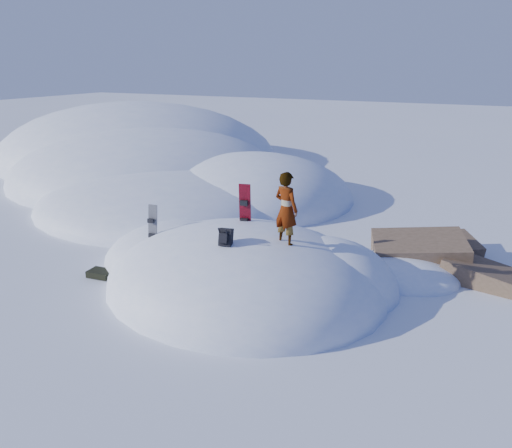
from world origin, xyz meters
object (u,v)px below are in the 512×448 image
at_px(snowboard_dark, 152,230).
at_px(person, 286,209).
at_px(snowboard_red, 245,214).
at_px(backpack, 226,237).

relative_size(snowboard_dark, person, 0.78).
height_order(snowboard_red, snowboard_dark, snowboard_red).
xyz_separation_m(snowboard_red, backpack, (0.42, -1.74, -0.01)).
distance_m(snowboard_dark, backpack, 2.70).
relative_size(snowboard_red, backpack, 3.40).
height_order(snowboard_red, person, person).
xyz_separation_m(snowboard_dark, person, (3.68, 0.07, 1.00)).
relative_size(snowboard_red, snowboard_dark, 1.22).
relative_size(backpack, person, 0.28).
bearing_deg(snowboard_dark, backpack, -21.93).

